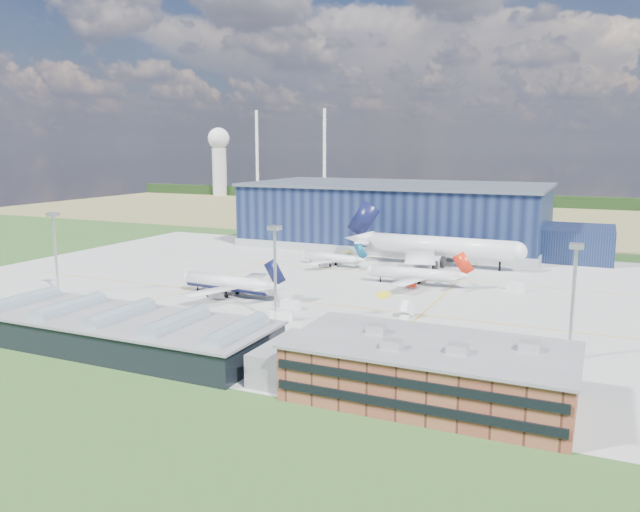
{
  "coord_description": "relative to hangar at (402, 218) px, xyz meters",
  "views": [
    {
      "loc": [
        78.86,
        -156.11,
        41.01
      ],
      "look_at": [
        3.53,
        9.73,
        9.04
      ],
      "focal_mm": 35.0,
      "sensor_mm": 36.0,
      "label": 1
    }
  ],
  "objects": [
    {
      "name": "horizon_dressing",
      "position": [
        -194.11,
        199.58,
        22.58
      ],
      "size": [
        440.2,
        18.0,
        70.0
      ],
      "color": "white",
      "rests_on": "ground"
    },
    {
      "name": "gse_tug_b",
      "position": [
        22.74,
        -91.18,
        -10.9
      ],
      "size": [
        3.4,
        3.91,
        1.42
      ],
      "primitive_type": "cube",
      "rotation": [
        0.0,
        0.0,
        -0.45
      ],
      "color": "yellow",
      "rests_on": "ground"
    },
    {
      "name": "treeline",
      "position": [
        -2.81,
        205.2,
        -7.62
      ],
      "size": [
        600.0,
        8.0,
        8.0
      ],
      "primitive_type": "cube",
      "color": "black",
      "rests_on": "ground"
    },
    {
      "name": "glass_concourse",
      "position": [
        -9.26,
        -154.8,
        -7.93
      ],
      "size": [
        78.0,
        23.0,
        8.6
      ],
      "color": "black",
      "rests_on": "ground"
    },
    {
      "name": "gse_van_a",
      "position": [
        5.03,
        -112.86,
        -10.45
      ],
      "size": [
        5.76,
        3.73,
        2.32
      ],
      "primitive_type": "cube",
      "rotation": [
        0.0,
        0.0,
        1.29
      ],
      "color": "silver",
      "rests_on": "ground"
    },
    {
      "name": "light_mast_east",
      "position": [
        72.19,
        -124.8,
        3.82
      ],
      "size": [
        2.6,
        2.6,
        23.0
      ],
      "color": "#AEB1B5",
      "rests_on": "ground"
    },
    {
      "name": "hangar",
      "position": [
        0.0,
        0.0,
        0.0
      ],
      "size": [
        145.0,
        62.0,
        26.1
      ],
      "color": "#0F1733",
      "rests_on": "ground"
    },
    {
      "name": "farmland",
      "position": [
        -2.81,
        125.2,
        -11.62
      ],
      "size": [
        600.0,
        220.0,
        0.01
      ],
      "primitive_type": "cube",
      "color": "olive",
      "rests_on": "ground"
    },
    {
      "name": "gse_van_b",
      "position": [
        54.97,
        -68.29,
        -10.43
      ],
      "size": [
        5.66,
        4.6,
        2.37
      ],
      "primitive_type": "cube",
      "rotation": [
        0.0,
        0.0,
        1.06
      ],
      "color": "silver",
      "rests_on": "ground"
    },
    {
      "name": "light_mast_center",
      "position": [
        7.19,
        -124.8,
        3.82
      ],
      "size": [
        2.6,
        2.6,
        23.0
      ],
      "color": "#AEB1B5",
      "rests_on": "ground"
    },
    {
      "name": "gse_tug_c",
      "position": [
        -11.97,
        -32.8,
        -10.99
      ],
      "size": [
        2.48,
        3.25,
        1.26
      ],
      "primitive_type": "cube",
      "rotation": [
        0.0,
        0.0,
        -0.26
      ],
      "color": "yellow",
      "rests_on": "ground"
    },
    {
      "name": "car_a",
      "position": [
        2.84,
        -142.8,
        -11.04
      ],
      "size": [
        3.65,
        2.39,
        1.16
      ],
      "primitive_type": "imported",
      "rotation": [
        0.0,
        0.0,
        1.9
      ],
      "color": "#99999E",
      "rests_on": "ground"
    },
    {
      "name": "airliner_navy",
      "position": [
        -17.27,
        -107.21,
        -5.82
      ],
      "size": [
        38.57,
        37.87,
        11.6
      ],
      "primitive_type": null,
      "rotation": [
        0.0,
        0.0,
        3.05
      ],
      "color": "silver",
      "rests_on": "ground"
    },
    {
      "name": "light_mast_west",
      "position": [
        -62.81,
        -124.8,
        3.82
      ],
      "size": [
        2.6,
        2.6,
        23.0
      ],
      "color": "#AEB1B5",
      "rests_on": "ground"
    },
    {
      "name": "airliner_regional",
      "position": [
        -8.86,
        -54.8,
        -7.18
      ],
      "size": [
        30.97,
        30.48,
        8.86
      ],
      "primitive_type": null,
      "rotation": [
        0.0,
        0.0,
        2.99
      ],
      "color": "silver",
      "rests_on": "ground"
    },
    {
      "name": "airliner_red",
      "position": [
        26.01,
        -72.8,
        -6.18
      ],
      "size": [
        33.89,
        33.18,
        10.86
      ],
      "primitive_type": null,
      "rotation": [
        0.0,
        0.0,
        3.16
      ],
      "color": "silver",
      "rests_on": "ground"
    },
    {
      "name": "ground",
      "position": [
        -2.81,
        -94.8,
        -11.62
      ],
      "size": [
        600.0,
        600.0,
        0.0
      ],
      "primitive_type": "plane",
      "color": "#2B4E1D",
      "rests_on": "ground"
    },
    {
      "name": "airliner_widebody",
      "position": [
        25.86,
        -39.8,
        -0.99
      ],
      "size": [
        66.19,
        64.79,
        21.26
      ],
      "primitive_type": null,
      "rotation": [
        0.0,
        0.0,
        -0.02
      ],
      "color": "silver",
      "rests_on": "ground"
    },
    {
      "name": "car_b",
      "position": [
        2.14,
        -142.8,
        -10.98
      ],
      "size": [
        4.03,
        2.08,
        1.26
      ],
      "primitive_type": "imported",
      "rotation": [
        0.0,
        0.0,
        1.37
      ],
      "color": "#99999E",
      "rests_on": "ground"
    },
    {
      "name": "gse_tug_a",
      "position": [
        18.63,
        -134.69,
        -10.93
      ],
      "size": [
        3.16,
        3.84,
        1.38
      ],
      "primitive_type": "cube",
      "rotation": [
        0.0,
        0.0,
        0.4
      ],
      "color": "yellow",
      "rests_on": "ground"
    },
    {
      "name": "ops_building",
      "position": [
        52.2,
        -154.81,
        -6.82
      ],
      "size": [
        46.0,
        23.0,
        10.9
      ],
      "color": "brown",
      "rests_on": "ground"
    },
    {
      "name": "gse_van_c",
      "position": [
        7.97,
        -123.46,
        -10.29
      ],
      "size": [
        6.1,
        4.36,
        2.65
      ],
      "primitive_type": "cube",
      "rotation": [
        0.0,
        0.0,
        1.92
      ],
      "color": "silver",
      "rests_on": "ground"
    },
    {
      "name": "apron",
      "position": [
        -2.81,
        -84.8,
        -11.59
      ],
      "size": [
        220.0,
        160.0,
        0.08
      ],
      "color": "gray",
      "rests_on": "ground"
    },
    {
      "name": "airstair",
      "position": [
        34.76,
        -108.31,
        -10.19
      ],
      "size": [
        2.6,
        4.71,
        2.85
      ],
      "primitive_type": "cube",
      "rotation": [
        0.0,
        0.0,
        -0.19
      ],
      "color": "silver",
      "rests_on": "ground"
    }
  ]
}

